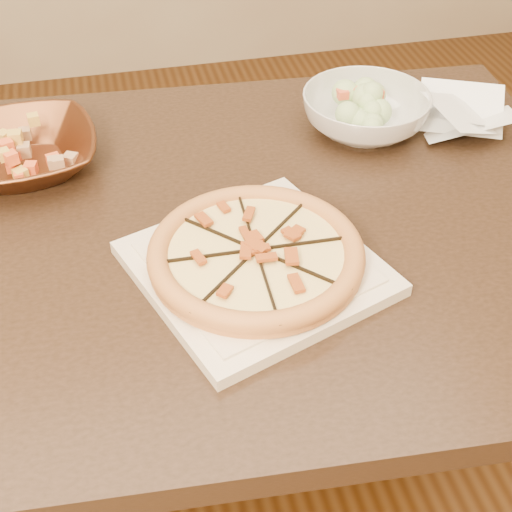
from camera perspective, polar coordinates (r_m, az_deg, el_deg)
The scene contains 9 objects.
floor at distance 1.64m, azimuth -2.34°, elevation -17.36°, with size 4.00×4.00×0.02m, color #462910.
dining_table at distance 1.09m, azimuth -6.82°, elevation -2.19°, with size 1.36×0.93×0.75m.
plate at distance 0.93m, azimuth 0.00°, elevation -0.91°, with size 0.36×0.36×0.02m.
pizza at distance 0.91m, azimuth -0.00°, elevation 0.19°, with size 0.28×0.28×0.03m.
bronze_bowl at distance 1.17m, azimuth -18.26°, elevation 7.77°, with size 0.23×0.23×0.06m, color brown.
mixed_dish at distance 1.15m, azimuth -18.71°, elevation 9.53°, with size 0.12×0.11×0.03m.
salad_bowl at distance 1.23m, azimuth 8.74°, elevation 11.29°, with size 0.21×0.21×0.07m, color silver.
salad at distance 1.20m, azimuth 8.96°, elevation 13.38°, with size 0.11×0.10×0.04m.
cling_film at distance 1.26m, azimuth 16.03°, elevation 10.60°, with size 0.18×0.14×0.05m, color white, non-canonical shape.
Camera 1 is at (-0.14, -0.86, 1.38)m, focal length 50.00 mm.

